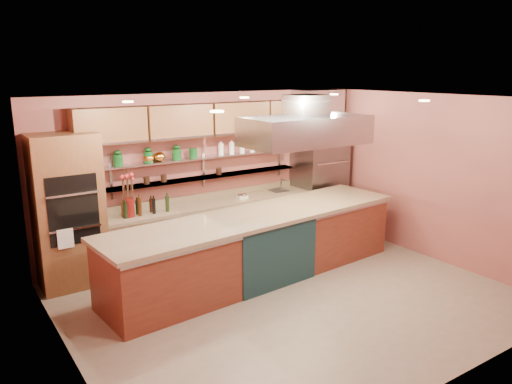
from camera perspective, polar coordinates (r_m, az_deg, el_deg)
floor at (r=7.33m, az=3.95°, el=-11.99°), size 6.00×5.00×0.02m
ceiling at (r=6.61m, az=4.35°, el=10.52°), size 6.00×5.00×0.02m
wall_back at (r=8.88m, az=-5.80°, el=2.21°), size 6.00×0.04×2.80m
wall_front at (r=5.20m, az=21.44°, el=-7.17°), size 6.00×0.04×2.80m
wall_left at (r=5.59m, az=-21.05°, el=-5.66°), size 0.04×5.00×2.80m
wall_right at (r=8.95m, az=19.49°, el=1.57°), size 0.04×5.00×2.80m
oven_stack at (r=7.82m, az=-20.65°, el=-2.12°), size 0.95×0.64×2.30m
refrigerator at (r=9.98m, az=7.23°, el=1.40°), size 0.95×0.72×2.10m
back_counter at (r=8.84m, az=-5.02°, el=-4.09°), size 3.84×0.64×0.93m
wall_shelf_lower at (r=8.76m, az=-5.68°, el=1.71°), size 3.60×0.26×0.03m
wall_shelf_upper at (r=8.69m, az=-5.74°, el=3.97°), size 3.60×0.26×0.03m
upper_cabinets at (r=8.59m, az=-5.38°, el=8.23°), size 4.60×0.36×0.55m
range_hood at (r=7.91m, az=5.68°, el=7.03°), size 2.00×1.00×0.45m
ceiling_downlights at (r=6.77m, az=3.29°, el=10.35°), size 4.00×2.80×0.02m
island at (r=7.79m, az=0.22°, el=-6.17°), size 5.00×1.46×1.03m
flower_vase at (r=8.04m, az=-14.31°, el=-1.74°), size 0.20×0.20×0.30m
oil_bottle_cluster at (r=8.14m, az=-12.49°, el=-1.58°), size 0.85×0.49×0.26m
kitchen_scale at (r=8.95m, az=-1.59°, el=-0.40°), size 0.21×0.19×0.10m
bar_faucet at (r=9.53m, az=2.85°, el=0.84°), size 0.03×0.03×0.22m
copper_kettle at (r=8.31m, az=-10.99°, el=3.99°), size 0.20×0.20×0.16m
green_canister at (r=8.57m, az=-7.17°, el=4.44°), size 0.16×0.16×0.16m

